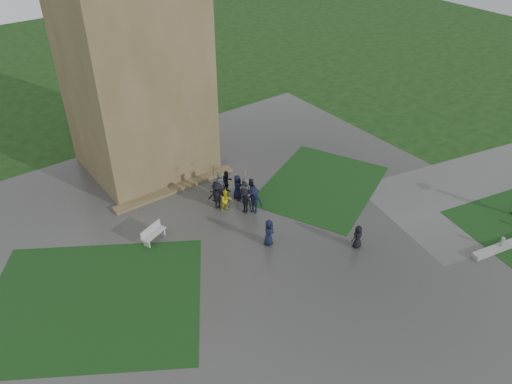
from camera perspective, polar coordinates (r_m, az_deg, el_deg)
ground at (r=27.92m, az=1.58°, el=-9.62°), size 120.00×120.00×0.00m
plaza at (r=29.09m, az=-0.86°, el=-7.41°), size 34.00×34.00×0.02m
lawn_inset_left at (r=27.90m, az=-18.02°, el=-11.77°), size 14.10×13.46×0.01m
lawn_inset_right at (r=35.31m, az=7.50°, el=0.78°), size 11.12×10.15×0.01m
tower at (r=34.74m, az=-14.18°, el=15.98°), size 8.00×8.00×18.00m
tower_plinth at (r=34.92m, az=-9.16°, el=0.41°), size 9.00×0.80×0.22m
bench at (r=30.53m, az=-11.70°, el=-4.65°), size 1.77×1.12×0.98m
visitor_cluster at (r=32.60m, az=-2.58°, el=0.48°), size 3.47×4.12×2.67m
pedestrian_mid at (r=29.42m, az=1.48°, el=-4.64°), size 1.00×0.88×1.71m
pedestrian_near at (r=29.88m, az=11.55°, el=-5.02°), size 0.76×0.54×1.49m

